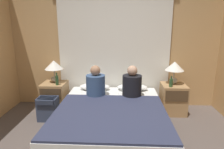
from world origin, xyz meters
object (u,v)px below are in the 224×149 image
(pillow_left, at_px, (95,87))
(person_left_in_bed, at_px, (96,84))
(lamp_left, at_px, (54,67))
(pillow_right, at_px, (132,87))
(person_right_in_bed, at_px, (132,84))
(beer_bottle_on_right_stand, at_px, (171,83))
(bed, at_px, (111,119))
(lamp_right, at_px, (174,68))
(beer_bottle_on_left_stand, at_px, (57,80))
(nightstand_right, at_px, (173,99))
(nightstand_left, at_px, (55,97))
(backpack_on_floor, at_px, (48,107))

(pillow_left, xyz_separation_m, person_left_in_bed, (0.07, -0.35, 0.16))
(lamp_left, height_order, pillow_right, lamp_left)
(person_right_in_bed, bearing_deg, pillow_left, 154.06)
(beer_bottle_on_right_stand, bearing_deg, bed, -149.51)
(lamp_left, xyz_separation_m, lamp_right, (2.29, 0.00, 0.00))
(person_right_in_bed, bearing_deg, beer_bottle_on_left_stand, 175.22)
(pillow_left, height_order, person_left_in_bed, person_left_in_bed)
(lamp_left, bearing_deg, pillow_left, 2.80)
(lamp_left, xyz_separation_m, person_right_in_bed, (1.49, -0.31, -0.24))
(lamp_right, bearing_deg, nightstand_right, -90.00)
(person_left_in_bed, xyz_separation_m, beer_bottle_on_right_stand, (1.36, 0.12, 0.01))
(lamp_right, bearing_deg, lamp_left, 180.00)
(beer_bottle_on_right_stand, bearing_deg, lamp_right, 64.57)
(nightstand_left, height_order, person_right_in_bed, person_right_in_bed)
(nightstand_right, bearing_deg, person_right_in_bed, -162.99)
(lamp_right, relative_size, pillow_right, 0.72)
(person_right_in_bed, relative_size, backpack_on_floor, 1.35)
(nightstand_right, xyz_separation_m, beer_bottle_on_right_stand, (-0.09, -0.13, 0.36))
(beer_bottle_on_left_stand, xyz_separation_m, beer_bottle_on_right_stand, (2.09, 0.00, -0.02))
(nightstand_right, height_order, lamp_left, lamp_left)
(bed, height_order, person_left_in_bed, person_left_in_bed)
(pillow_right, distance_m, beer_bottle_on_right_stand, 0.74)
(bed, height_order, lamp_right, lamp_right)
(lamp_left, height_order, lamp_right, same)
(lamp_right, relative_size, pillow_left, 0.72)
(person_left_in_bed, height_order, backpack_on_floor, person_left_in_bed)
(person_left_in_bed, bearing_deg, beer_bottle_on_left_stand, 171.07)
(nightstand_left, xyz_separation_m, lamp_left, (-0.00, 0.07, 0.59))
(bed, distance_m, pillow_left, 0.97)
(pillow_left, bearing_deg, person_left_in_bed, -78.72)
(lamp_left, bearing_deg, beer_bottle_on_left_stand, -61.29)
(pillow_right, height_order, beer_bottle_on_left_stand, beer_bottle_on_left_stand)
(pillow_left, bearing_deg, lamp_left, -177.20)
(nightstand_right, distance_m, pillow_left, 1.53)
(pillow_left, bearing_deg, person_right_in_bed, -25.94)
(nightstand_left, height_order, lamp_left, lamp_left)
(backpack_on_floor, bearing_deg, lamp_right, 12.01)
(pillow_right, bearing_deg, pillow_left, 180.00)
(nightstand_left, relative_size, person_left_in_bed, 1.00)
(bed, xyz_separation_m, pillow_right, (0.37, 0.85, 0.26))
(person_right_in_bed, bearing_deg, bed, -124.36)
(lamp_right, bearing_deg, beer_bottle_on_left_stand, -174.90)
(person_left_in_bed, height_order, beer_bottle_on_right_stand, person_left_in_bed)
(lamp_left, relative_size, person_right_in_bed, 0.76)
(nightstand_right, relative_size, lamp_left, 1.31)
(nightstand_right, height_order, pillow_right, nightstand_right)
(backpack_on_floor, bearing_deg, person_left_in_bed, 11.84)
(person_right_in_bed, bearing_deg, pillow_right, 85.56)
(pillow_right, height_order, person_left_in_bed, person_left_in_bed)
(beer_bottle_on_left_stand, bearing_deg, lamp_left, 118.71)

